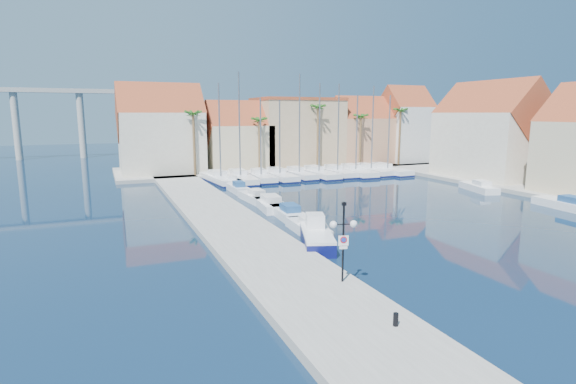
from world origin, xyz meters
The scene contains 36 objects.
ground centered at (0.00, 0.00, 0.00)m, with size 260.00×260.00×0.00m, color #081D31.
quay_west centered at (-9.00, 13.50, 0.25)m, with size 6.00×77.00×0.50m, color gray.
shore_north centered at (10.00, 48.00, 0.25)m, with size 54.00×16.00×0.50m, color gray.
shore_east centered at (32.00, 15.00, 0.25)m, with size 12.00×60.00×0.50m, color gray.
lamp_post centered at (-7.00, -3.44, 3.37)m, with size 1.45×0.68×4.38m.
bollard centered at (-7.44, -8.80, 0.79)m, with size 0.23×0.23×0.57m, color black.
fishing_boat centered at (-4.56, 4.67, 0.69)m, with size 3.87×6.28×2.09m.
motorboat_west_0 centered at (-3.77, 7.77, 0.51)m, with size 2.16×5.80×1.40m.
motorboat_west_1 centered at (-3.20, 13.24, 0.51)m, with size 2.31×6.09×1.40m.
motorboat_west_2 centered at (-3.21, 18.19, 0.51)m, with size 2.99×7.31×1.40m.
motorboat_west_3 centered at (-3.49, 21.91, 0.51)m, with size 2.15×5.80×1.40m.
motorboat_west_4 centered at (-3.56, 28.14, 0.51)m, with size 1.64×5.03×1.40m.
motorboat_west_5 centered at (-3.02, 33.49, 0.51)m, with size 1.71×5.23×1.40m.
motorboat_east_0 centered at (23.99, 6.10, 0.51)m, with size 2.85×6.96×1.40m.
motorboat_east_1 centered at (23.98, 17.52, 0.51)m, with size 3.48×6.41×1.40m.
sailboat_0 centered at (-3.78, 36.36, 0.59)m, with size 3.64×10.60×13.38m.
sailboat_1 centered at (-0.99, 36.20, 0.60)m, with size 3.55×11.11×14.86m.
sailboat_2 centered at (2.04, 36.14, 0.58)m, with size 3.05×9.51×11.51m.
sailboat_3 centered at (4.84, 36.17, 0.57)m, with size 2.66×9.95×11.26m.
sailboat_4 centered at (7.97, 36.35, 0.65)m, with size 2.78×8.98×14.95m.
sailboat_5 centered at (11.07, 36.24, 0.59)m, with size 3.10×10.44×13.67m.
sailboat_6 centered at (14.27, 36.27, 0.61)m, with size 2.51×9.47×13.68m.
sailboat_7 centered at (17.28, 35.99, 0.57)m, with size 3.57×11.04×12.11m.
sailboat_8 centered at (20.08, 36.08, 0.60)m, with size 3.23×9.86×13.52m.
sailboat_9 centered at (22.70, 35.53, 0.57)m, with size 3.31×10.68×12.13m.
building_0 centered at (-10.00, 47.00, 6.52)m, with size 12.30×9.00×13.50m.
building_1 centered at (2.00, 47.00, 5.30)m, with size 10.30×8.00×11.00m.
building_2 centered at (13.00, 48.00, 6.26)m, with size 14.20×10.20×11.50m.
building_3 centered at (25.00, 47.00, 5.86)m, with size 10.30×8.00×12.00m.
building_4 centered at (34.00, 46.00, 6.97)m, with size 8.30×8.00×14.00m.
building_6 centered at (32.00, 24.00, 6.52)m, with size 9.00×14.30×13.50m.
palm_0 centered at (-6.00, 42.00, 9.08)m, with size 2.60×2.60×10.15m.
palm_1 centered at (4.00, 42.00, 8.14)m, with size 2.60×2.60×9.15m.
palm_2 centered at (14.00, 42.00, 10.02)m, with size 2.60×2.60×11.15m.
palm_3 centered at (22.00, 42.00, 8.61)m, with size 2.60×2.60×9.65m.
palm_4 centered at (30.00, 42.00, 9.55)m, with size 2.60×2.60×10.65m.
Camera 1 is at (-18.55, -23.52, 9.45)m, focal length 28.00 mm.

